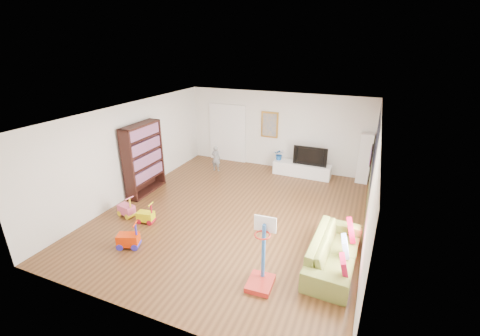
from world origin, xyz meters
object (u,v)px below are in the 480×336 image
at_px(sofa, 334,252).
at_px(basketball_hoop, 261,255).
at_px(bookshelf, 144,159).
at_px(media_console, 302,169).

distance_m(sofa, basketball_hoop, 1.68).
bearing_deg(bookshelf, media_console, 35.65).
relative_size(media_console, sofa, 0.88).
bearing_deg(media_console, sofa, -68.80).
distance_m(media_console, bookshelf, 5.17).
xyz_separation_m(sofa, basketball_hoop, (-1.17, -1.15, 0.37)).
bearing_deg(basketball_hoop, bookshelf, 148.08).
relative_size(bookshelf, sofa, 0.96).
relative_size(media_console, bookshelf, 0.91).
distance_m(media_console, basketball_hoop, 5.62).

